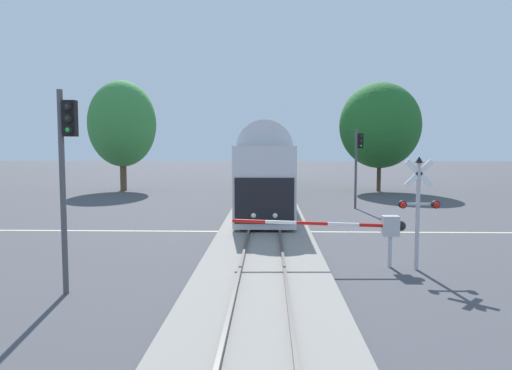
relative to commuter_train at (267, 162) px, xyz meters
name	(u,v)px	position (x,y,z in m)	size (l,w,h in m)	color
ground_plane	(265,232)	(0.00, -18.69, -2.78)	(220.00, 220.00, 0.00)	#47474C
road_centre_stripe	(265,232)	(0.00, -18.69, -2.78)	(44.00, 0.20, 0.01)	beige
railway_track	(265,230)	(0.00, -18.69, -2.69)	(4.40, 80.00, 0.32)	gray
commuter_train	(267,162)	(0.00, 0.00, 0.00)	(3.04, 43.32, 5.16)	silver
crossing_gate_near	(370,227)	(3.74, -25.48, -1.38)	(6.04, 0.40, 1.80)	#B7B7BC
crossing_signal_mast	(418,201)	(5.25, -25.87, -0.42)	(1.36, 0.44, 3.87)	#B2B2B7
traffic_signal_near_left	(66,159)	(-5.47, -28.80, 1.08)	(0.53, 0.38, 5.78)	#4C4C51
traffic_signal_far_side	(358,155)	(6.19, -9.80, 0.81)	(0.53, 0.38, 5.36)	#4C4C51
pine_left_background	(122,124)	(-13.60, 2.81, 3.51)	(6.30, 6.30, 10.33)	brown
oak_far_right	(380,125)	(10.45, 2.62, 3.32)	(7.42, 7.42, 10.05)	#4C3828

